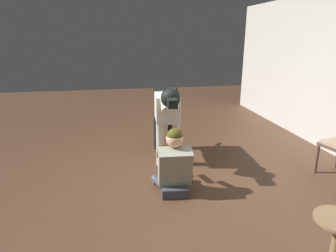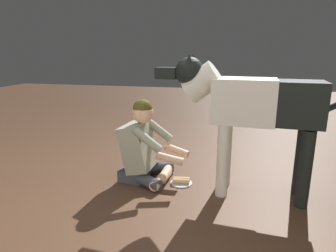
# 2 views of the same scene
# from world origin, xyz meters

# --- Properties ---
(ground_plane) EXTENTS (14.96, 14.96, 0.00)m
(ground_plane) POSITION_xyz_m (0.00, 0.00, 0.00)
(ground_plane) COLOR #4F3322
(person_sitting_on_floor) EXTENTS (0.69, 0.58, 0.83)m
(person_sitting_on_floor) POSITION_xyz_m (0.08, 0.10, 0.34)
(person_sitting_on_floor) COLOR #3C414B
(person_sitting_on_floor) RESTS_ON ground
(large_dog) EXTENTS (1.62, 0.41, 1.26)m
(large_dog) POSITION_xyz_m (-0.92, 0.17, 0.82)
(large_dog) COLOR silver
(large_dog) RESTS_ON ground
(hot_dog_on_plate) EXTENTS (0.22, 0.22, 0.06)m
(hot_dog_on_plate) POSITION_xyz_m (-0.31, 0.13, 0.03)
(hot_dog_on_plate) COLOR silver
(hot_dog_on_plate) RESTS_ON ground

